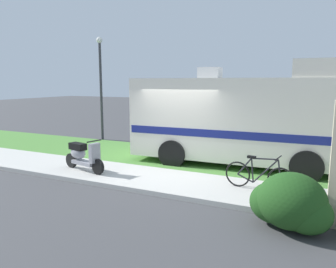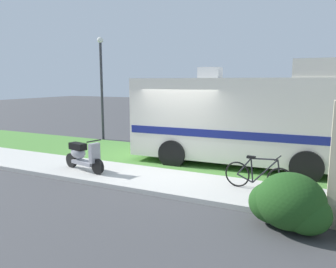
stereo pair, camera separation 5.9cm
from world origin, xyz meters
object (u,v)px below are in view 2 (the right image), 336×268
at_px(bicycle, 258,176).
at_px(street_lamp_post, 101,79).
at_px(bottle_spare, 331,206).
at_px(motorhome_rv, 243,117).
at_px(scooter, 82,155).
at_px(pickup_truck_near, 243,122).

height_order(bicycle, street_lamp_post, street_lamp_post).
xyz_separation_m(bottle_spare, street_lamp_post, (-9.67, 5.33, 2.60)).
height_order(motorhome_rv, bicycle, motorhome_rv).
xyz_separation_m(scooter, bicycle, (5.05, 0.41, -0.09)).
bearing_deg(scooter, motorhome_rv, 37.71).
relative_size(motorhome_rv, bicycle, 4.06).
height_order(bottle_spare, street_lamp_post, street_lamp_post).
relative_size(scooter, pickup_truck_near, 0.32).
distance_m(motorhome_rv, bicycle, 3.09).
bearing_deg(motorhome_rv, pickup_truck_near, 102.62).
relative_size(pickup_truck_near, bottle_spare, 18.24).
height_order(scooter, bicycle, scooter).
bearing_deg(scooter, street_lamp_post, 121.13).
height_order(pickup_truck_near, bottle_spare, pickup_truck_near).
xyz_separation_m(bicycle, bottle_spare, (1.58, -0.70, -0.25)).
height_order(bicycle, pickup_truck_near, pickup_truck_near).
distance_m(bottle_spare, street_lamp_post, 11.34).
bearing_deg(street_lamp_post, scooter, -58.87).
bearing_deg(street_lamp_post, bottle_spare, -28.85).
bearing_deg(bottle_spare, bicycle, 156.19).
height_order(scooter, bottle_spare, scooter).
xyz_separation_m(motorhome_rv, pickup_truck_near, (-0.90, 4.03, -0.67)).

